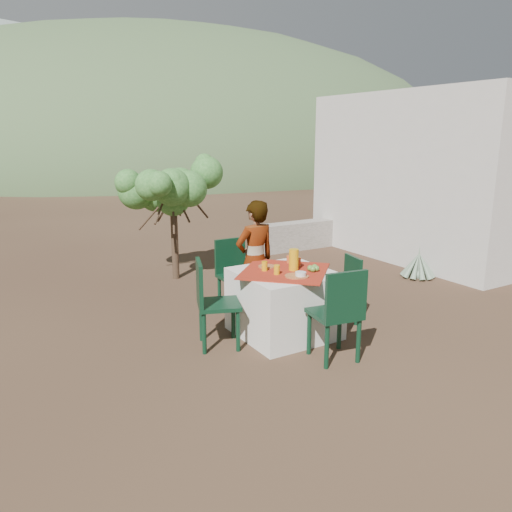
{
  "coord_description": "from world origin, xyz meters",
  "views": [
    {
      "loc": [
        -2.51,
        -4.66,
        2.26
      ],
      "look_at": [
        0.41,
        0.26,
        0.87
      ],
      "focal_mm": 35.0,
      "sensor_mm": 36.0,
      "label": 1
    }
  ],
  "objects": [
    {
      "name": "hill_near_right",
      "position": [
        12.0,
        36.0,
        0.0
      ],
      "size": [
        48.0,
        48.0,
        20.0
      ],
      "primitive_type": "ellipsoid",
      "color": "#3E5530",
      "rests_on": "ground"
    },
    {
      "name": "bowl_plate",
      "position": [
        0.55,
        -0.44,
        0.77
      ],
      "size": [
        0.18,
        0.18,
        0.01
      ],
      "primitive_type": "cylinder",
      "color": "brown",
      "rests_on": "table"
    },
    {
      "name": "jar_right",
      "position": [
        0.79,
        0.13,
        0.81
      ],
      "size": [
        0.06,
        0.06,
        0.09
      ],
      "primitive_type": "cylinder",
      "color": "#C25022",
      "rests_on": "table"
    },
    {
      "name": "table",
      "position": [
        0.54,
        -0.14,
        0.38
      ],
      "size": [
        1.3,
        1.3,
        0.76
      ],
      "color": "white",
      "rests_on": "ground"
    },
    {
      "name": "agave",
      "position": [
        3.72,
        0.71,
        0.2
      ],
      "size": [
        0.55,
        0.55,
        0.59
      ],
      "rotation": [
        0.0,
        0.0,
        -0.21
      ],
      "color": "gray",
      "rests_on": "ground"
    },
    {
      "name": "juice_pitcher",
      "position": [
        0.64,
        -0.18,
        0.88
      ],
      "size": [
        0.11,
        0.11,
        0.24
      ],
      "primitive_type": "cylinder",
      "color": "orange",
      "rests_on": "table"
    },
    {
      "name": "chair_right",
      "position": [
        1.4,
        -0.2,
        0.46
      ],
      "size": [
        0.45,
        0.45,
        0.82
      ],
      "rotation": [
        0.0,
        0.0,
        4.51
      ],
      "color": "black",
      "rests_on": "ground"
    },
    {
      "name": "plate_near",
      "position": [
        0.51,
        -0.41,
        0.77
      ],
      "size": [
        0.24,
        0.24,
        0.01
      ],
      "primitive_type": "cylinder",
      "color": "brown",
      "rests_on": "table"
    },
    {
      "name": "plate_far",
      "position": [
        0.45,
        0.09,
        0.77
      ],
      "size": [
        0.2,
        0.2,
        0.01
      ],
      "primitive_type": "cylinder",
      "color": "brown",
      "rests_on": "table"
    },
    {
      "name": "shrub_tree",
      "position": [
        0.38,
        2.71,
        1.35
      ],
      "size": [
        1.45,
        1.42,
        1.7
      ],
      "color": "#422D21",
      "rests_on": "ground"
    },
    {
      "name": "person",
      "position": [
        0.53,
        0.49,
        0.75
      ],
      "size": [
        0.57,
        0.39,
        1.49
      ],
      "primitive_type": "imported",
      "rotation": [
        0.0,
        0.0,
        3.21
      ],
      "color": "#8C6651",
      "rests_on": "ground"
    },
    {
      "name": "guesthouse",
      "position": [
        5.6,
        1.8,
        1.5
      ],
      "size": [
        3.2,
        4.2,
        3.0
      ],
      "primitive_type": "cube",
      "color": "beige",
      "rests_on": "ground"
    },
    {
      "name": "ground",
      "position": [
        0.0,
        0.0,
        0.0
      ],
      "size": [
        160.0,
        160.0,
        0.0
      ],
      "primitive_type": "plane",
      "color": "#342217",
      "rests_on": "ground"
    },
    {
      "name": "napkin_holder",
      "position": [
        0.81,
        -0.0,
        0.8
      ],
      "size": [
        0.07,
        0.06,
        0.08
      ],
      "primitive_type": "cube",
      "rotation": [
        0.0,
        0.0,
        0.33
      ],
      "color": "silver",
      "rests_on": "table"
    },
    {
      "name": "white_bowl",
      "position": [
        0.55,
        -0.44,
        0.8
      ],
      "size": [
        0.12,
        0.12,
        0.04
      ],
      "primitive_type": "cylinder",
      "color": "silver",
      "rests_on": "bowl_plate"
    },
    {
      "name": "chair_left",
      "position": [
        -0.33,
        -0.04,
        0.54
      ],
      "size": [
        0.57,
        0.57,
        0.96
      ],
      "rotation": [
        0.0,
        0.0,
        1.23
      ],
      "color": "black",
      "rests_on": "ground"
    },
    {
      "name": "glass_near",
      "position": [
        0.38,
        -0.22,
        0.81
      ],
      "size": [
        0.07,
        0.07,
        0.11
      ],
      "primitive_type": "cylinder",
      "color": "orange",
      "rests_on": "table"
    },
    {
      "name": "chair_near",
      "position": [
        0.61,
        -1.03,
        0.55
      ],
      "size": [
        0.52,
        0.52,
        0.98
      ],
      "rotation": [
        0.0,
        0.0,
        2.99
      ],
      "color": "black",
      "rests_on": "ground"
    },
    {
      "name": "hill_far_right",
      "position": [
        28.0,
        46.0,
        0.0
      ],
      "size": [
        36.0,
        36.0,
        14.0
      ],
      "primitive_type": "ellipsoid",
      "color": "gray",
      "rests_on": "ground"
    },
    {
      "name": "jar_left",
      "position": [
        0.79,
        -0.06,
        0.81
      ],
      "size": [
        0.07,
        0.07,
        0.1
      ],
      "primitive_type": "cylinder",
      "color": "#C25022",
      "rests_on": "table"
    },
    {
      "name": "fruit_cluster",
      "position": [
        0.81,
        -0.32,
        0.8
      ],
      "size": [
        0.14,
        0.13,
        0.07
      ],
      "color": "#53832F",
      "rests_on": "table"
    },
    {
      "name": "stone_wall",
      "position": [
        3.6,
        3.4,
        0.28
      ],
      "size": [
        2.6,
        0.35,
        0.55
      ],
      "primitive_type": "cube",
      "color": "gray",
      "rests_on": "ground"
    },
    {
      "name": "glass_far",
      "position": [
        0.35,
        -0.03,
        0.82
      ],
      "size": [
        0.07,
        0.07,
        0.11
      ],
      "primitive_type": "cylinder",
      "color": "orange",
      "rests_on": "table"
    },
    {
      "name": "chair_far",
      "position": [
        0.45,
        0.89,
        0.52
      ],
      "size": [
        0.44,
        0.44,
        0.94
      ],
      "rotation": [
        0.0,
        0.0,
        -0.02
      ],
      "color": "black",
      "rests_on": "ground"
    }
  ]
}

